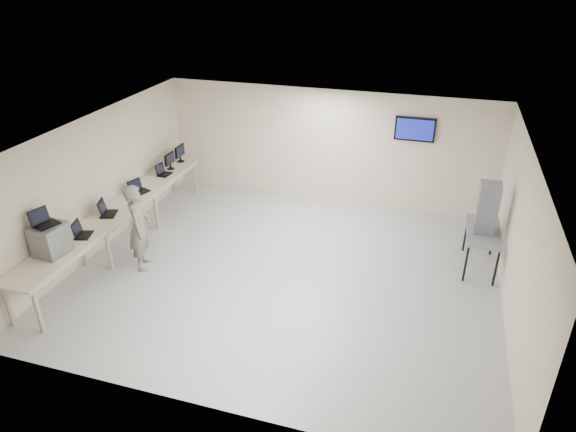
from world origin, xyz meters
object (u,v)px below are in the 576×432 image
(soldier, at_px, (139,227))
(side_table, at_px, (483,234))
(equipment_box, at_px, (51,239))
(workbench, at_px, (119,211))

(soldier, relative_size, side_table, 1.29)
(side_table, bearing_deg, equipment_box, -156.21)
(workbench, distance_m, equipment_box, 1.92)
(soldier, bearing_deg, workbench, 32.48)
(equipment_box, relative_size, soldier, 0.32)
(equipment_box, distance_m, side_table, 7.94)
(workbench, xyz_separation_m, soldier, (0.83, -0.58, 0.05))
(workbench, distance_m, side_table, 7.31)
(soldier, height_order, side_table, soldier)
(equipment_box, xyz_separation_m, side_table, (7.25, 3.20, -0.43))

